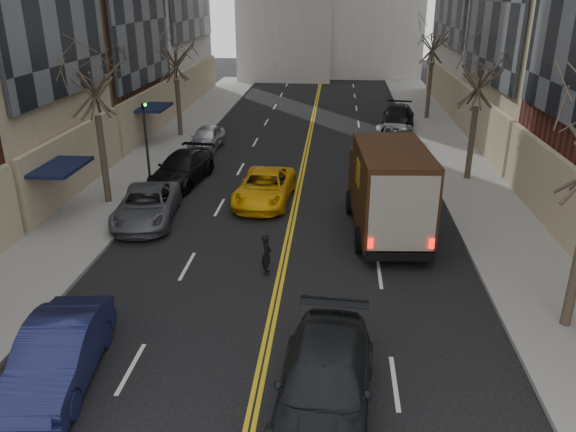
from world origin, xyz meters
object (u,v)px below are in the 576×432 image
at_px(ups_truck, 388,190).
at_px(taxi, 265,187).
at_px(observer_sedan, 325,384).
at_px(pedestrian, 267,254).

height_order(ups_truck, taxi, ups_truck).
xyz_separation_m(ups_truck, observer_sedan, (-2.27, -10.84, -1.10)).
bearing_deg(ups_truck, taxi, 144.75).
bearing_deg(taxi, ups_truck, -27.65).
distance_m(ups_truck, observer_sedan, 11.13).
height_order(ups_truck, pedestrian, ups_truck).
xyz_separation_m(ups_truck, pedestrian, (-4.49, -3.93, -1.15)).
distance_m(taxi, pedestrian, 7.29).
xyz_separation_m(taxi, pedestrian, (0.97, -7.22, 0.02)).
relative_size(taxi, pedestrian, 3.50).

